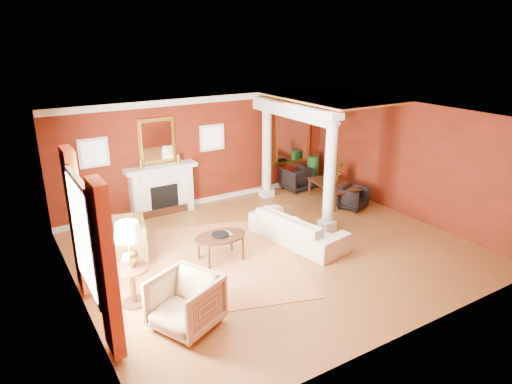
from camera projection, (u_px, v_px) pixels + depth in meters
ground at (275, 250)px, 9.93m from camera, size 8.00×8.00×0.00m
room_shell at (277, 161)px, 9.25m from camera, size 8.04×7.04×2.92m
fireplace at (162, 190)px, 11.74m from camera, size 1.85×0.42×1.29m
overmantel_mirror at (157, 141)px, 11.43m from camera, size 0.95×0.07×1.15m
flank_window_left at (94, 153)px, 10.71m from camera, size 0.70×0.07×0.70m
flank_window_right at (212, 138)px, 12.23m from camera, size 0.70×0.07×0.70m
left_window at (89, 242)px, 7.05m from camera, size 0.21×2.55×2.60m
column_front at (330, 172)px, 10.53m from camera, size 0.36×0.36×2.80m
column_back at (267, 148)px, 12.70m from camera, size 0.36×0.36×2.80m
header_beam at (291, 110)px, 11.41m from camera, size 0.30×3.20×0.32m
amber_ceiling at (331, 98)px, 11.78m from camera, size 2.30×3.40×0.04m
dining_mirror at (292, 136)px, 13.61m from camera, size 1.30×0.07×1.70m
chandelier at (330, 121)px, 12.05m from camera, size 0.60×0.62×0.75m
crown_trim at (202, 100)px, 11.77m from camera, size 8.00×0.08×0.16m
base_trim at (206, 200)px, 12.69m from camera, size 8.00×0.08×0.12m
rug at (227, 259)px, 9.52m from camera, size 3.81×4.43×0.02m
sofa at (298, 223)px, 10.16m from camera, size 1.08×2.42×0.92m
armchair_leopard at (121, 239)px, 9.29m from camera, size 1.10×1.14×0.99m
armchair_stripe at (185, 300)px, 7.20m from camera, size 1.21×1.24×0.98m
coffee_table at (220, 237)px, 9.34m from camera, size 1.10×1.10×0.56m
coffee_book at (223, 229)px, 9.31m from camera, size 0.17×0.02×0.24m
side_table at (129, 250)px, 7.63m from camera, size 0.61×0.61×1.54m
dining_table at (334, 187)px, 12.60m from camera, size 0.75×1.58×0.85m
dining_chair_near at (353, 197)px, 12.13m from camera, size 0.81×0.78×0.66m
dining_chair_far at (296, 178)px, 13.57m from camera, size 0.78×0.74×0.76m
green_urn at (313, 174)px, 13.87m from camera, size 0.40×0.40×0.97m
potted_plant at (335, 163)px, 12.46m from camera, size 0.63×0.69×0.50m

